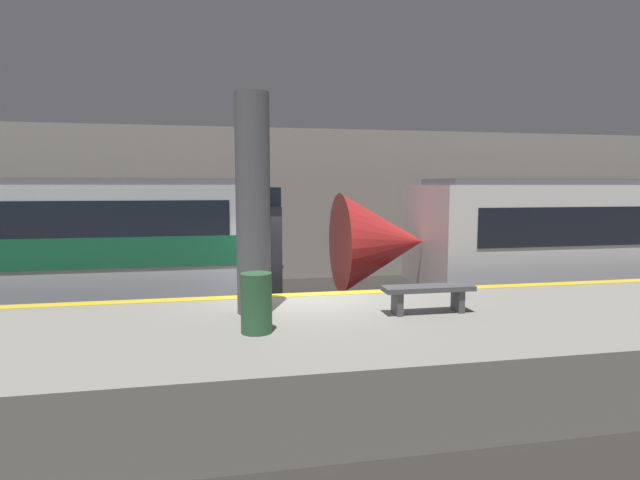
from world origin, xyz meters
name	(u,v)px	position (x,y,z in m)	size (l,w,h in m)	color
ground_plane	(308,347)	(0.00, 0.00, 0.00)	(120.00, 120.00, 0.00)	#282623
platform	(331,355)	(0.00, -2.08, 0.54)	(40.00, 4.15, 1.09)	gray
station_rear_barrier	(271,205)	(0.00, 7.29, 2.52)	(50.00, 0.15, 5.04)	#9E998E
support_pillar_near	(253,205)	(-1.12, -1.30, 2.84)	(0.55, 0.55, 3.52)	#56565B
platform_bench	(428,293)	(1.65, -1.88, 1.42)	(1.50, 0.40, 0.45)	#4C4C51
trash_bin	(256,303)	(-1.16, -2.45, 1.50)	(0.44, 0.44, 0.85)	#2D5B38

